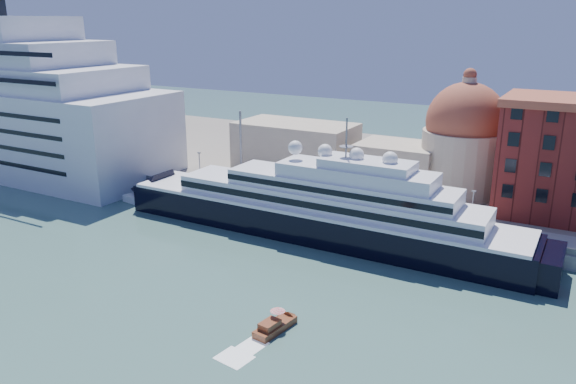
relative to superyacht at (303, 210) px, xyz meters
The scene contains 9 objects.
ground 23.46m from the superyacht, 91.28° to the right, with size 400.00×400.00×0.00m, color #39635A.
quay 11.52m from the superyacht, 92.67° to the left, with size 180.00×10.00×2.50m, color gray.
land 52.13m from the superyacht, 90.57° to the left, with size 260.00×72.00×2.00m, color slate.
quay_fence 6.70m from the superyacht, 94.52° to the left, with size 180.00×0.10×1.20m, color slate.
superyacht is the anchor object (origin of this frame).
service_barge 37.62m from the superyacht, behind, with size 13.25×5.93×2.88m.
water_taxi 36.14m from the superyacht, 68.08° to the right, with size 3.23×7.06×3.23m.
church 35.77m from the superyacht, 80.40° to the left, with size 66.00×18.00×25.50m.
lamp_posts 16.94m from the superyacht, 144.88° to the left, with size 120.80×2.40×18.00m.
Camera 1 is at (47.29, -66.29, 39.23)m, focal length 35.00 mm.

